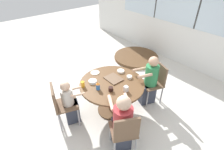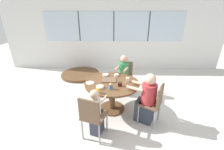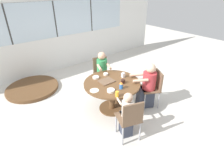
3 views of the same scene
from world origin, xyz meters
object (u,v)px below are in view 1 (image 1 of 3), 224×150
(bowl_cereal, at_px, (129,77))
(coffee_mug, at_px, (111,89))
(chair_for_toddler, at_px, (60,102))
(juice_glass, at_px, (83,84))
(person_man_blue_shirt, at_px, (149,82))
(milk_carton_small, at_px, (126,89))
(chair_for_man_blue_shirt, at_px, (156,80))
(person_woman_green_shirt, at_px, (122,124))
(bowl_white_shallow, at_px, (121,71))
(sippy_cup, at_px, (98,86))
(chair_for_woman_green_shirt, at_px, (125,131))
(person_toddler, at_px, (70,104))
(bowl_fruit, at_px, (93,81))
(folded_table_stack, at_px, (136,57))

(bowl_cereal, bearing_deg, coffee_mug, -82.52)
(chair_for_toddler, distance_m, bowl_cereal, 1.38)
(juice_glass, height_order, bowl_cereal, juice_glass)
(person_man_blue_shirt, height_order, milk_carton_small, person_man_blue_shirt)
(chair_for_man_blue_shirt, bearing_deg, juice_glass, 87.31)
(person_woman_green_shirt, bearing_deg, bowl_white_shallow, 77.81)
(person_woman_green_shirt, xyz_separation_m, person_man_blue_shirt, (-0.43, 1.17, 0.01))
(sippy_cup, height_order, bowl_cereal, sippy_cup)
(chair_for_woman_green_shirt, distance_m, person_woman_green_shirt, 0.17)
(person_man_blue_shirt, xyz_separation_m, juice_glass, (-0.55, -1.26, 0.25))
(milk_carton_small, bearing_deg, person_woman_green_shirt, -49.02)
(person_toddler, xyz_separation_m, bowl_fruit, (0.03, 0.51, 0.29))
(chair_for_woman_green_shirt, distance_m, milk_carton_small, 0.76)
(chair_for_woman_green_shirt, relative_size, folded_table_stack, 0.64)
(chair_for_man_blue_shirt, relative_size, chair_for_toddler, 1.00)
(chair_for_woman_green_shirt, bearing_deg, bowl_cereal, 71.24)
(bowl_cereal, bearing_deg, sippy_cup, -99.39)
(chair_for_toddler, bearing_deg, bowl_cereal, 91.11)
(person_man_blue_shirt, relative_size, sippy_cup, 7.23)
(chair_for_woman_green_shirt, distance_m, person_man_blue_shirt, 1.38)
(chair_for_woman_green_shirt, bearing_deg, bowl_white_shallow, 79.31)
(chair_for_woman_green_shirt, height_order, chair_for_toddler, same)
(sippy_cup, relative_size, folded_table_stack, 0.11)
(bowl_cereal, bearing_deg, juice_glass, -112.92)
(milk_carton_small, bearing_deg, coffee_mug, -132.19)
(bowl_fruit, bearing_deg, sippy_cup, -10.88)
(person_woman_green_shirt, relative_size, bowl_cereal, 9.87)
(coffee_mug, bearing_deg, person_woman_green_shirt, -22.52)
(juice_glass, bearing_deg, chair_for_man_blue_shirt, 66.65)
(chair_for_toddler, bearing_deg, bowl_fruit, 102.37)
(folded_table_stack, bearing_deg, bowl_cereal, -51.76)
(bowl_fruit, bearing_deg, bowl_cereal, 61.55)
(chair_for_toddler, relative_size, sippy_cup, 5.77)
(chair_for_man_blue_shirt, relative_size, bowl_fruit, 5.74)
(sippy_cup, relative_size, bowl_fruit, 0.99)
(chair_for_toddler, bearing_deg, sippy_cup, 82.35)
(bowl_white_shallow, bearing_deg, coffee_mug, -58.35)
(person_man_blue_shirt, relative_size, coffee_mug, 12.42)
(chair_for_woman_green_shirt, bearing_deg, chair_for_man_blue_shirt, 49.17)
(sippy_cup, bearing_deg, bowl_fruit, 169.12)
(coffee_mug, bearing_deg, chair_for_man_blue_shirt, 80.69)
(chair_for_man_blue_shirt, distance_m, person_toddler, 1.82)
(chair_for_toddler, bearing_deg, chair_for_man_blue_shirt, 89.29)
(juice_glass, xyz_separation_m, bowl_cereal, (0.36, 0.85, -0.03))
(person_man_blue_shirt, bearing_deg, bowl_white_shallow, 61.13)
(sippy_cup, xyz_separation_m, milk_carton_small, (0.36, 0.35, -0.02))
(person_toddler, xyz_separation_m, sippy_cup, (0.26, 0.47, 0.34))
(chair_for_woman_green_shirt, relative_size, person_woman_green_shirt, 0.81)
(chair_for_woman_green_shirt, bearing_deg, person_toddler, 134.02)
(chair_for_woman_green_shirt, bearing_deg, person_woman_green_shirt, 90.00)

